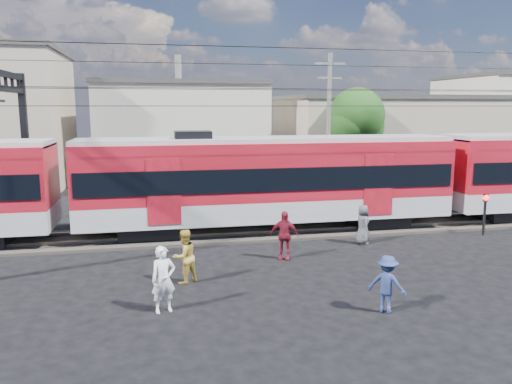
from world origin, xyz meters
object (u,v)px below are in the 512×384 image
(commuter_train, at_px, (272,178))
(pedestrian_a, at_px, (163,279))
(crossing_signal, at_px, (485,207))
(pedestrian_c, at_px, (387,284))

(commuter_train, height_order, pedestrian_a, commuter_train)
(crossing_signal, bearing_deg, commuter_train, 164.79)
(commuter_train, distance_m, crossing_signal, 9.18)
(pedestrian_a, relative_size, pedestrian_c, 1.16)
(commuter_train, relative_size, pedestrian_c, 32.01)
(pedestrian_c, bearing_deg, crossing_signal, -100.64)
(pedestrian_a, bearing_deg, crossing_signal, 5.95)
(pedestrian_c, distance_m, crossing_signal, 10.32)
(commuter_train, relative_size, pedestrian_a, 27.68)
(commuter_train, bearing_deg, crossing_signal, -15.21)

